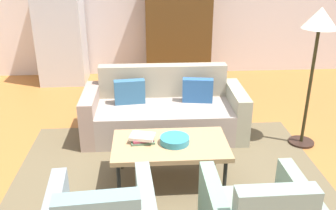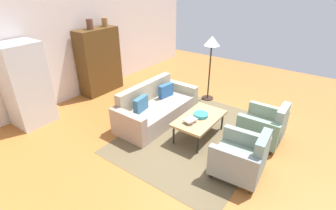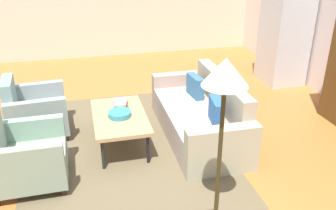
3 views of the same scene
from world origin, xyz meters
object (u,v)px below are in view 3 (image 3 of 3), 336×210
(floor_lamp, at_px, (224,90))
(book_stack, at_px, (120,103))
(armchair_right, at_px, (23,158))
(couch, at_px, (203,117))
(refrigerator, at_px, (284,35))
(coffee_table, at_px, (120,117))
(fruit_bowl, at_px, (120,114))
(armchair_left, at_px, (33,113))

(floor_lamp, bearing_deg, book_stack, -161.80)
(armchair_right, xyz_separation_m, book_stack, (-0.89, 1.22, 0.15))
(couch, relative_size, refrigerator, 1.14)
(couch, height_order, armchair_right, armchair_right)
(coffee_table, xyz_separation_m, fruit_bowl, (0.05, 0.00, 0.07))
(couch, distance_m, coffee_table, 1.19)
(armchair_right, bearing_deg, coffee_table, 116.72)
(armchair_left, bearing_deg, floor_lamp, 34.68)
(coffee_table, height_order, armchair_right, armchair_right)
(couch, xyz_separation_m, floor_lamp, (1.75, -0.47, 1.16))
(fruit_bowl, xyz_separation_m, refrigerator, (-1.77, 3.40, 0.43))
(coffee_table, bearing_deg, fruit_bowl, 0.00)
(coffee_table, xyz_separation_m, book_stack, (-0.29, 0.05, 0.08))
(armchair_left, relative_size, refrigerator, 0.48)
(armchair_right, distance_m, fruit_bowl, 1.30)
(fruit_bowl, relative_size, floor_lamp, 0.18)
(couch, xyz_separation_m, coffee_table, (-0.00, -1.19, 0.13))
(floor_lamp, bearing_deg, armchair_right, -121.25)
(armchair_left, xyz_separation_m, floor_lamp, (2.34, 1.89, 1.10))
(couch, xyz_separation_m, armchair_left, (-0.60, -2.35, 0.06))
(couch, distance_m, book_stack, 1.19)
(armchair_left, distance_m, book_stack, 1.27)
(armchair_left, height_order, armchair_right, same)
(couch, bearing_deg, coffee_table, 90.44)
(fruit_bowl, distance_m, refrigerator, 3.85)
(couch, relative_size, armchair_right, 2.39)
(coffee_table, xyz_separation_m, refrigerator, (-1.73, 3.40, 0.51))
(armchair_left, height_order, refrigerator, refrigerator)
(fruit_bowl, bearing_deg, book_stack, 171.01)
(armchair_right, xyz_separation_m, floor_lamp, (1.15, 1.89, 1.10))
(refrigerator, bearing_deg, armchair_left, -76.08)
(armchair_left, distance_m, fruit_bowl, 1.34)
(fruit_bowl, bearing_deg, armchair_left, -118.81)
(coffee_table, relative_size, book_stack, 4.25)
(armchair_left, height_order, book_stack, armchair_left)
(armchair_right, distance_m, refrigerator, 5.15)
(coffee_table, height_order, refrigerator, refrigerator)
(couch, xyz_separation_m, fruit_bowl, (0.05, -1.19, 0.20))
(coffee_table, distance_m, book_stack, 0.30)
(coffee_table, relative_size, armchair_right, 1.36)
(book_stack, distance_m, refrigerator, 3.66)
(armchair_left, height_order, fruit_bowl, armchair_left)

